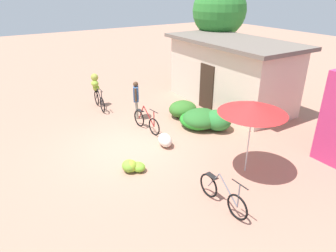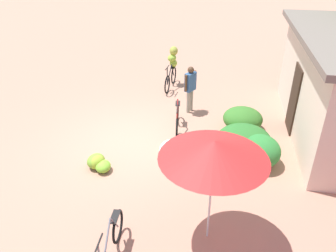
% 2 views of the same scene
% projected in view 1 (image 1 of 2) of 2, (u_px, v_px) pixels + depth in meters
% --- Properties ---
extents(ground_plane, '(60.00, 60.00, 0.00)m').
position_uv_depth(ground_plane, '(129.00, 148.00, 10.48)').
color(ground_plane, tan).
extents(building_low, '(6.33, 3.16, 2.95)m').
position_uv_depth(building_low, '(230.00, 72.00, 13.84)').
color(building_low, beige).
rests_on(building_low, ground).
extents(tree_behind_building, '(2.79, 2.79, 5.29)m').
position_uv_depth(tree_behind_building, '(219.00, 11.00, 15.78)').
color(tree_behind_building, brown).
rests_on(tree_behind_building, ground).
extents(hedge_bush_front_left, '(1.10, 1.19, 0.68)m').
position_uv_depth(hedge_bush_front_left, '(183.00, 109.00, 12.84)').
color(hedge_bush_front_left, '#367028').
rests_on(hedge_bush_front_left, ground).
extents(hedge_bush_front_right, '(1.45, 1.21, 0.53)m').
position_uv_depth(hedge_bush_front_right, '(196.00, 121.00, 11.91)').
color(hedge_bush_front_right, '#248624').
rests_on(hedge_bush_front_right, ground).
extents(hedge_bush_mid, '(1.41, 1.47, 0.72)m').
position_uv_depth(hedge_bush_mid, '(201.00, 119.00, 11.86)').
color(hedge_bush_mid, '#2C6B2A').
rests_on(hedge_bush_mid, ground).
extents(hedge_bush_by_door, '(1.10, 1.02, 0.77)m').
position_uv_depth(hedge_bush_by_door, '(217.00, 120.00, 11.66)').
color(hedge_bush_by_door, '#2C7A34').
rests_on(hedge_bush_by_door, ground).
extents(market_umbrella, '(1.93, 1.93, 2.23)m').
position_uv_depth(market_umbrella, '(253.00, 107.00, 8.33)').
color(market_umbrella, beige).
rests_on(market_umbrella, ground).
extents(bicycle_leftmost, '(1.66, 0.40, 1.50)m').
position_uv_depth(bicycle_leftmost, '(96.00, 88.00, 13.66)').
color(bicycle_leftmost, black).
rests_on(bicycle_leftmost, ground).
extents(bicycle_near_pile, '(1.66, 0.25, 0.97)m').
position_uv_depth(bicycle_near_pile, '(146.00, 122.00, 11.59)').
color(bicycle_near_pile, black).
rests_on(bicycle_near_pile, ground).
extents(bicycle_center_loaded, '(1.69, 0.15, 1.00)m').
position_uv_depth(bicycle_center_loaded, '(222.00, 195.00, 7.56)').
color(bicycle_center_loaded, black).
rests_on(bicycle_center_loaded, ground).
extents(banana_pile_on_ground, '(0.70, 0.74, 0.35)m').
position_uv_depth(banana_pile_on_ground, '(132.00, 166.00, 9.11)').
color(banana_pile_on_ground, '#73A430').
rests_on(banana_pile_on_ground, ground).
extents(produce_sack, '(0.78, 0.58, 0.44)m').
position_uv_depth(produce_sack, '(165.00, 140.00, 10.52)').
color(produce_sack, silver).
rests_on(produce_sack, ground).
extents(person_vendor, '(0.52, 0.37, 1.58)m').
position_uv_depth(person_vendor, '(136.00, 96.00, 12.43)').
color(person_vendor, gray).
rests_on(person_vendor, ground).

